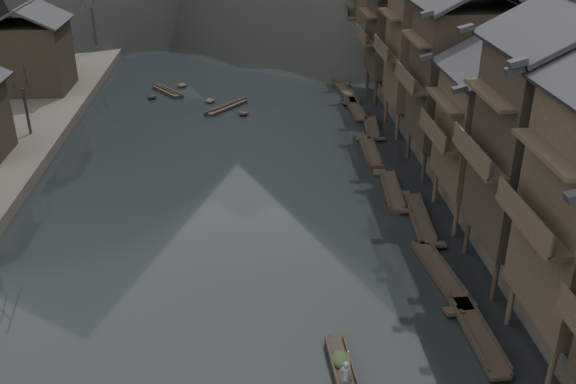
{
  "coord_description": "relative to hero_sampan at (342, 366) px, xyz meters",
  "views": [
    {
      "loc": [
        1.1,
        -24.59,
        20.66
      ],
      "look_at": [
        3.58,
        12.59,
        2.5
      ],
      "focal_mm": 40.0,
      "sensor_mm": 36.0,
      "label": 1
    }
  ],
  "objects": [
    {
      "name": "water",
      "position": [
        -5.16,
        1.41,
        -0.2
      ],
      "size": [
        300.0,
        300.0,
        0.0
      ],
      "primitive_type": "plane",
      "color": "black",
      "rests_on": "ground"
    },
    {
      "name": "right_bank",
      "position": [
        29.84,
        41.41,
        0.7
      ],
      "size": [
        40.0,
        200.0,
        1.8
      ],
      "primitive_type": "cube",
      "color": "#2D2823",
      "rests_on": "ground"
    },
    {
      "name": "stilt_houses",
      "position": [
        12.12,
        20.36,
        8.62
      ],
      "size": [
        9.0,
        67.6,
        15.63
      ],
      "color": "black",
      "rests_on": "ground"
    },
    {
      "name": "bare_trees",
      "position": [
        -22.16,
        26.02,
        6.19
      ],
      "size": [
        3.89,
        73.62,
        7.78
      ],
      "color": "black",
      "rests_on": "left_bank"
    },
    {
      "name": "moored_sampans",
      "position": [
        6.67,
        25.52,
        0.0
      ],
      "size": [
        2.77,
        66.46,
        0.47
      ],
      "color": "black",
      "rests_on": "water"
    },
    {
      "name": "midriver_boats",
      "position": [
        -5.67,
        53.53,
        0.0
      ],
      "size": [
        17.5,
        34.46,
        0.45
      ],
      "color": "black",
      "rests_on": "water"
    },
    {
      "name": "hero_sampan",
      "position": [
        0.0,
        0.0,
        0.0
      ],
      "size": [
        1.13,
        4.48,
        0.43
      ],
      "color": "black",
      "rests_on": "water"
    },
    {
      "name": "cargo_heap",
      "position": [
        0.01,
        0.2,
        0.52
      ],
      "size": [
        0.98,
        1.28,
        0.59
      ],
      "primitive_type": "ellipsoid",
      "color": "black",
      "rests_on": "hero_sampan"
    },
    {
      "name": "boatman",
      "position": [
        -0.08,
        -1.55,
        1.01
      ],
      "size": [
        0.64,
        0.48,
        1.58
      ],
      "primitive_type": "imported",
      "rotation": [
        0.0,
        0.0,
        2.95
      ],
      "color": "#525254",
      "rests_on": "hero_sampan"
    },
    {
      "name": "bamboo_pole",
      "position": [
        0.12,
        -1.55,
        3.65
      ],
      "size": [
        0.69,
        1.94,
        3.69
      ],
      "primitive_type": "cylinder",
      "rotation": [
        0.49,
        0.0,
        -0.32
      ],
      "color": "#8C7A51",
      "rests_on": "boatman"
    }
  ]
}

